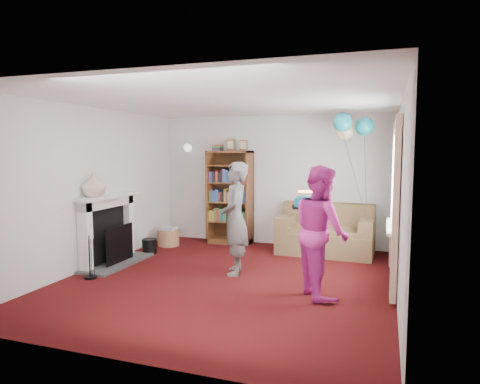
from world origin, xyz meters
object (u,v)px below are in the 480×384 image
at_px(bookcase, 230,198).
at_px(person_striped, 235,218).
at_px(sofa, 326,235).
at_px(person_magenta, 321,231).
at_px(birthday_cake, 306,203).

distance_m(bookcase, person_striped, 2.13).
xyz_separation_m(sofa, person_striped, (-1.11, -1.74, 0.50)).
bearing_deg(person_magenta, bookcase, 9.77).
relative_size(sofa, person_striped, 0.99).
distance_m(person_striped, birthday_cake, 1.20).
xyz_separation_m(bookcase, birthday_cake, (1.90, -2.31, 0.25)).
relative_size(sofa, birthday_cake, 4.73).
xyz_separation_m(bookcase, person_magenta, (2.14, -2.52, -0.07)).
height_order(bookcase, person_striped, bookcase).
distance_m(bookcase, person_magenta, 3.31).
height_order(person_magenta, birthday_cake, person_magenta).
bearing_deg(birthday_cake, sofa, 89.82).
height_order(person_striped, person_magenta, person_striped).
height_order(bookcase, person_magenta, bookcase).
distance_m(sofa, person_striped, 2.12).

